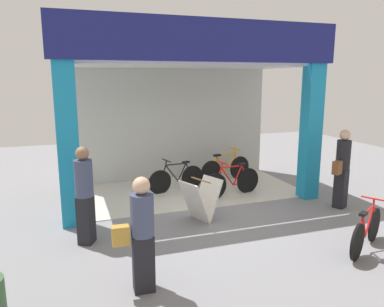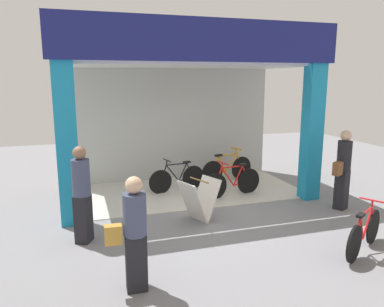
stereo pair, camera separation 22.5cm
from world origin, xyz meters
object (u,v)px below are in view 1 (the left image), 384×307
object	(u,v)px
bicycle_inside_1	(232,182)
bicycle_inside_2	(177,178)
bicycle_parked_0	(366,231)
bicycle_inside_0	(226,169)
pedestrian_1	(342,168)
pedestrian_2	(141,234)
sandwich_board_sign	(201,200)
pedestrian_0	(85,194)

from	to	relation	value
bicycle_inside_1	bicycle_inside_2	xyz separation A→B (m)	(-1.19, 0.84, -0.02)
bicycle_parked_0	bicycle_inside_1	bearing A→B (deg)	104.61
bicycle_inside_0	bicycle_inside_1	distance (m)	1.31
pedestrian_1	pedestrian_2	size ratio (longest dim) A/B	1.10
bicycle_inside_1	bicycle_parked_0	size ratio (longest dim) A/B	1.19
bicycle_inside_1	sandwich_board_sign	bearing A→B (deg)	-135.59
bicycle_inside_2	pedestrian_0	xyz separation A→B (m)	(-2.41, -2.48, 0.56)
bicycle_inside_0	bicycle_inside_2	world-z (taller)	bicycle_inside_0
bicycle_parked_0	sandwich_board_sign	world-z (taller)	sandwich_board_sign
sandwich_board_sign	pedestrian_1	distance (m)	3.31
bicycle_inside_1	bicycle_inside_2	world-z (taller)	bicycle_inside_1
bicycle_parked_0	bicycle_inside_2	bearing A→B (deg)	115.93
pedestrian_1	sandwich_board_sign	bearing A→B (deg)	174.89
bicycle_inside_2	pedestrian_1	bearing A→B (deg)	-37.19
bicycle_inside_2	pedestrian_1	distance (m)	4.01
bicycle_inside_2	bicycle_parked_0	distance (m)	4.80
bicycle_inside_0	bicycle_inside_1	xyz separation A→B (m)	(-0.38, -1.26, -0.01)
pedestrian_0	pedestrian_1	size ratio (longest dim) A/B	0.98
pedestrian_1	pedestrian_0	bearing A→B (deg)	-179.21
bicycle_inside_0	pedestrian_2	distance (m)	5.80
bicycle_inside_0	pedestrian_0	distance (m)	4.95
bicycle_inside_0	bicycle_parked_0	world-z (taller)	bicycle_inside_0
bicycle_parked_0	pedestrian_1	distance (m)	2.27
bicycle_inside_0	bicycle_inside_1	bearing A→B (deg)	-106.79
pedestrian_0	pedestrian_1	xyz separation A→B (m)	(5.57, 0.08, 0.02)
sandwich_board_sign	pedestrian_2	size ratio (longest dim) A/B	0.55
bicycle_inside_2	pedestrian_2	bearing A→B (deg)	-112.28
sandwich_board_sign	pedestrian_1	xyz separation A→B (m)	(3.26, -0.29, 0.49)
pedestrian_0	pedestrian_1	distance (m)	5.57
bicycle_parked_0	pedestrian_1	bearing A→B (deg)	60.96
pedestrian_0	bicycle_inside_1	bearing A→B (deg)	24.46
pedestrian_2	sandwich_board_sign	bearing A→B (deg)	52.93
bicycle_inside_2	pedestrian_0	world-z (taller)	pedestrian_0
bicycle_inside_2	pedestrian_0	distance (m)	3.50
bicycle_parked_0	pedestrian_1	xyz separation A→B (m)	(1.06, 1.92, 0.58)
bicycle_inside_0	bicycle_inside_1	size ratio (longest dim) A/B	1.02
bicycle_inside_1	pedestrian_1	world-z (taller)	pedestrian_1
pedestrian_0	pedestrian_1	bearing A→B (deg)	0.79
bicycle_inside_2	bicycle_parked_0	world-z (taller)	bicycle_inside_2
bicycle_inside_0	pedestrian_1	distance (m)	3.28
bicycle_parked_0	pedestrian_0	bearing A→B (deg)	157.79
bicycle_inside_2	sandwich_board_sign	distance (m)	2.11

